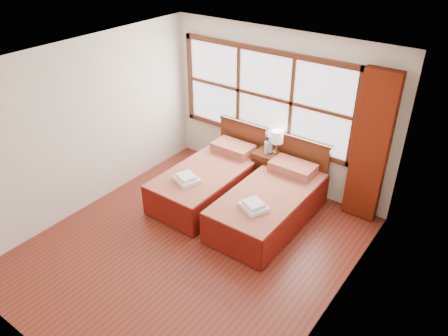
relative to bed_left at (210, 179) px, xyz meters
The scene contains 15 objects.
floor 1.37m from the bed_left, 63.70° to the right, with size 4.50×4.50×0.00m, color maroon.
ceiling 2.66m from the bed_left, 63.70° to the right, with size 4.50×4.50×0.00m, color white.
wall_back 1.57m from the bed_left, 60.67° to the left, with size 4.00×4.00×0.00m, color silver.
wall_left 2.10m from the bed_left, 139.63° to the right, with size 4.50×4.50×0.00m, color silver.
wall_right 3.02m from the bed_left, 24.79° to the right, with size 4.50×4.50×0.00m, color silver.
window 1.61m from the bed_left, 71.39° to the left, with size 3.16×0.06×1.56m.
curtain 2.53m from the bed_left, 22.61° to the left, with size 0.50×0.16×2.30m, color #671B0A.
bed_left is the anchor object (origin of this frame).
bed_right 1.14m from the bed_left, ahead, with size 1.03×2.05×0.99m.
nightstand 1.03m from the bed_left, 51.07° to the left, with size 0.49×0.49×0.66m.
towels_left 0.60m from the bed_left, 94.15° to the right, with size 0.44×0.42×0.11m.
towels_right 1.32m from the bed_left, 24.60° to the right, with size 0.45×0.43×0.10m.
lamp 1.28m from the bed_left, 49.39° to the left, with size 0.20×0.20×0.39m.
bottle_near 1.04m from the bed_left, 50.13° to the left, with size 0.06×0.06×0.23m.
bottle_far 1.12m from the bed_left, 51.46° to the left, with size 0.07×0.07×0.26m.
Camera 1 is at (3.16, -3.55, 4.06)m, focal length 35.00 mm.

